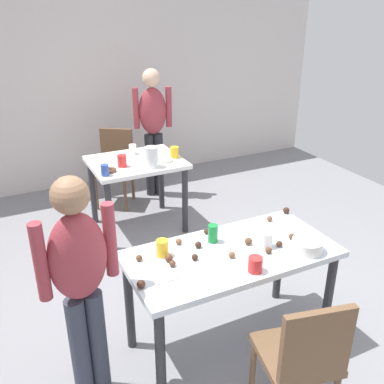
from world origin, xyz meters
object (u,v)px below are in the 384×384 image
Objects in this scene: chair_far_table at (115,162)px; soda_can at (213,233)px; person_girl_near at (80,277)px; pitcher_far at (151,157)px; dining_table_near at (231,265)px; chair_near_table at (303,355)px; person_adult_far at (153,122)px; mixing_bowl at (307,246)px; dining_table_far at (136,172)px.

soda_can reaches higher than chair_far_table.
pitcher_far is (1.06, 1.67, -0.01)m from person_girl_near.
soda_can is at bearing 106.25° from dining_table_near.
chair_near_table is 7.13× the size of soda_can.
chair_far_table is at bearing 90.20° from chair_near_table.
pitcher_far is at bearing 84.21° from soda_can.
chair_far_table is (0.01, 2.62, -0.15)m from dining_table_near.
person_adult_far reaches higher than mixing_bowl.
person_adult_far reaches higher than chair_near_table.
soda_can is (0.91, 0.17, -0.05)m from person_girl_near.
person_girl_near is 1.41m from mixing_bowl.
mixing_bowl is (0.41, 0.50, 0.29)m from chair_near_table.
dining_table_far is 4.58× the size of mixing_bowl.
chair_far_table is (-0.01, 3.33, 0.00)m from chair_near_table.
mixing_bowl is (0.41, -2.11, 0.16)m from dining_table_far.
dining_table_near is 0.89× the size of person_adult_far.
dining_table_far is at bearing 107.61° from pitcher_far.
dining_table_near is 0.94× the size of person_girl_near.
soda_can is at bearing -102.62° from person_adult_far.
mixing_bowl is at bearing -79.92° from pitcher_far.
person_adult_far reaches higher than dining_table_near.
mixing_bowl is (-0.07, -2.82, -0.13)m from person_adult_far.
person_adult_far reaches higher than dining_table_far.
person_adult_far reaches higher than person_girl_near.
soda_can is (-0.48, 0.37, 0.02)m from mixing_bowl.
chair_far_table reaches higher than dining_table_far.
chair_near_table is 1.26m from person_girl_near.
mixing_bowl is at bearing -91.35° from person_adult_far.
person_adult_far is 2.83m from mixing_bowl.
pitcher_far is (0.15, 1.49, 0.04)m from soda_can.
soda_can is at bearing 10.70° from person_girl_near.
pitcher_far is at bearing 100.08° from mixing_bowl.
pitcher_far is at bearing -112.50° from person_adult_far.
person_girl_near is at bearing -169.30° from soda_can.
chair_near_table is 3.39m from person_adult_far.
dining_table_near is 1.49× the size of dining_table_far.
dining_table_near is at bearing 0.42° from person_girl_near.
dining_table_far is 2.61m from chair_near_table.
soda_can is (-0.07, 0.87, 0.31)m from chair_near_table.
chair_near_table reaches higher than dining_table_far.
chair_far_table is at bearing 95.34° from pitcher_far.
person_girl_near is 1.97m from pitcher_far.
soda_can reaches higher than dining_table_far.
pitcher_far reaches higher than mixing_bowl.
dining_table_near is 2.68m from person_adult_far.
dining_table_near is at bearing 92.03° from chair_near_table.
person_girl_near is at bearing -117.29° from dining_table_far.
dining_table_far is 1.75m from soda_can.
mixing_bowl is 1.89m from pitcher_far.
chair_near_table is at bearing -98.14° from person_adult_far.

